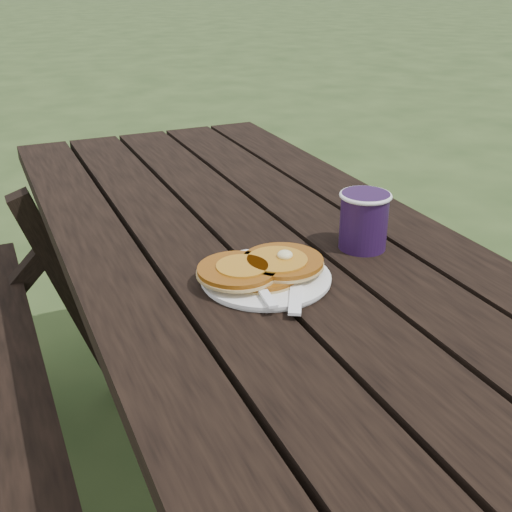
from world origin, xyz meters
name	(u,v)px	position (x,y,z in m)	size (l,w,h in m)	color
picnic_table	(259,392)	(0.00, 0.00, 0.37)	(1.36, 1.80, 0.75)	black
plate	(266,278)	(-0.07, -0.18, 0.76)	(0.22, 0.22, 0.01)	white
pancake_stack	(262,268)	(-0.07, -0.18, 0.77)	(0.22, 0.14, 0.04)	#8D4C0F
knife	(296,287)	(-0.04, -0.24, 0.76)	(0.02, 0.18, 0.01)	white
fork	(263,291)	(-0.10, -0.24, 0.77)	(0.03, 0.16, 0.01)	white
coffee_cup	(364,218)	(0.16, -0.13, 0.81)	(0.10, 0.10, 0.11)	#251036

